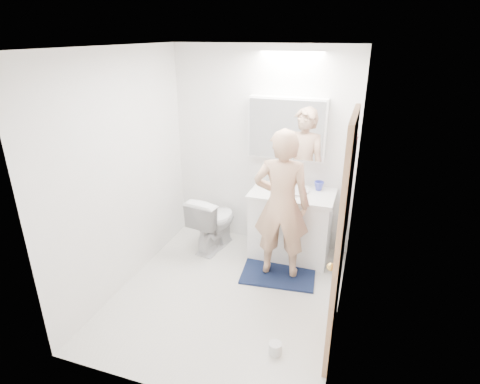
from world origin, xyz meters
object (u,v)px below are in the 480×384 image
at_px(person, 281,205).
at_px(toothbrush_cup, 319,186).
at_px(soap_bottle_b, 285,179).
at_px(vanity_cabinet, 291,226).
at_px(soap_bottle_a, 274,175).
at_px(medicine_cabinet, 287,128).
at_px(toilet, 214,221).
at_px(toilet_paper_roll, 275,348).

relative_size(person, toothbrush_cup, 14.47).
distance_m(person, soap_bottle_b, 0.65).
relative_size(vanity_cabinet, soap_bottle_a, 3.67).
bearing_deg(medicine_cabinet, toilet, -157.76).
xyz_separation_m(vanity_cabinet, soap_bottle_b, (-0.13, 0.18, 0.51)).
height_order(vanity_cabinet, medicine_cabinet, medicine_cabinet).
xyz_separation_m(person, soap_bottle_a, (-0.23, 0.61, 0.09)).
bearing_deg(soap_bottle_b, toilet, -159.82).
bearing_deg(toilet_paper_roll, medicine_cabinet, 101.18).
bearing_deg(vanity_cabinet, soap_bottle_b, 126.66).
height_order(medicine_cabinet, soap_bottle_b, medicine_cabinet).
height_order(soap_bottle_b, toilet_paper_roll, soap_bottle_b).
bearing_deg(toilet_paper_roll, soap_bottle_a, 105.20).
bearing_deg(person, toothbrush_cup, -121.56).
xyz_separation_m(medicine_cabinet, toilet, (-0.79, -0.33, -1.15)).
xyz_separation_m(vanity_cabinet, person, (-0.03, -0.46, 0.46)).
bearing_deg(soap_bottle_b, medicine_cabinet, 104.45).
height_order(medicine_cabinet, person, medicine_cabinet).
distance_m(soap_bottle_b, toothbrush_cup, 0.41).
bearing_deg(soap_bottle_a, soap_bottle_b, 13.56).
bearing_deg(toothbrush_cup, person, -115.67).
distance_m(soap_bottle_a, toilet_paper_roll, 2.01).
bearing_deg(toilet_paper_roll, soap_bottle_b, 101.13).
distance_m(vanity_cabinet, toilet, 0.94).
distance_m(medicine_cabinet, soap_bottle_b, 0.60).
distance_m(vanity_cabinet, soap_bottle_b, 0.56).
bearing_deg(toilet_paper_roll, vanity_cabinet, 97.67).
distance_m(toilet, soap_bottle_a, 0.94).
xyz_separation_m(soap_bottle_b, toilet_paper_roll, (0.35, -1.77, -0.85)).
bearing_deg(medicine_cabinet, toothbrush_cup, -6.93).
bearing_deg(vanity_cabinet, toilet_paper_roll, -82.33).
distance_m(vanity_cabinet, toothbrush_cup, 0.57).
distance_m(toilet, person, 1.09).
distance_m(medicine_cabinet, toothbrush_cup, 0.75).
xyz_separation_m(soap_bottle_a, soap_bottle_b, (0.12, 0.03, -0.04)).
height_order(person, toilet_paper_roll, person).
bearing_deg(soap_bottle_b, toothbrush_cup, -2.84).
relative_size(vanity_cabinet, toothbrush_cup, 8.08).
height_order(person, soap_bottle_a, person).
bearing_deg(toothbrush_cup, toilet_paper_roll, -91.83).
distance_m(medicine_cabinet, toilet, 1.43).
distance_m(vanity_cabinet, medicine_cabinet, 1.14).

